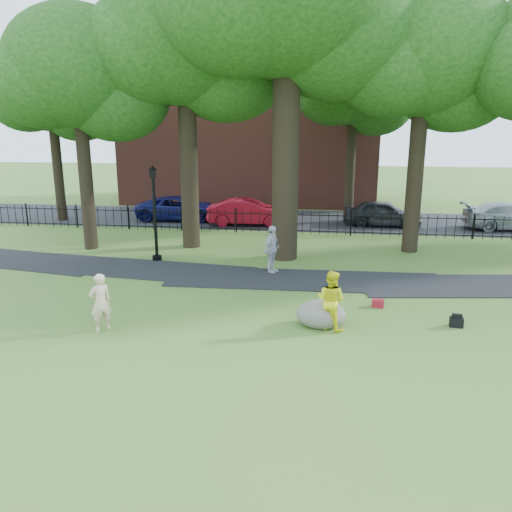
% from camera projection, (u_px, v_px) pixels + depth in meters
% --- Properties ---
extents(ground, '(120.00, 120.00, 0.00)m').
position_uv_depth(ground, '(263.00, 318.00, 14.70)').
color(ground, '#385F21').
rests_on(ground, ground).
extents(footpath, '(36.07, 3.85, 0.03)m').
position_uv_depth(footpath, '(304.00, 280.00, 18.30)').
color(footpath, black).
rests_on(footpath, ground).
extents(street, '(80.00, 7.00, 0.02)m').
position_uv_depth(street, '(297.00, 220.00, 30.03)').
color(street, black).
rests_on(street, ground).
extents(iron_fence, '(44.00, 0.04, 1.20)m').
position_uv_depth(iron_fence, '(293.00, 223.00, 26.04)').
color(iron_fence, black).
rests_on(iron_fence, ground).
extents(brick_building, '(18.00, 8.00, 12.00)m').
position_uv_depth(brick_building, '(251.00, 119.00, 36.73)').
color(brick_building, brown).
rests_on(brick_building, ground).
extents(tree_row, '(26.82, 7.96, 12.42)m').
position_uv_depth(tree_row, '(302.00, 59.00, 20.62)').
color(tree_row, black).
rests_on(tree_row, ground).
extents(woman, '(0.70, 0.69, 1.64)m').
position_uv_depth(woman, '(101.00, 302.00, 13.61)').
color(woman, beige).
rests_on(woman, ground).
extents(man, '(1.02, 0.94, 1.69)m').
position_uv_depth(man, '(331.00, 300.00, 13.70)').
color(man, yellow).
rests_on(man, ground).
extents(pedestrian, '(0.82, 1.17, 1.85)m').
position_uv_depth(pedestrian, '(272.00, 249.00, 19.02)').
color(pedestrian, '#AFAFB4').
rests_on(pedestrian, ground).
extents(boulder, '(1.43, 1.10, 0.82)m').
position_uv_depth(boulder, '(321.00, 312.00, 14.02)').
color(boulder, '#5F5A4F').
rests_on(boulder, ground).
extents(lamppost, '(0.39, 0.39, 3.95)m').
position_uv_depth(lamppost, '(155.00, 215.00, 20.50)').
color(lamppost, black).
rests_on(lamppost, ground).
extents(backpack, '(0.39, 0.27, 0.28)m').
position_uv_depth(backpack, '(456.00, 322.00, 14.02)').
color(backpack, black).
rests_on(backpack, ground).
extents(red_bag, '(0.40, 0.29, 0.25)m').
position_uv_depth(red_bag, '(378.00, 303.00, 15.56)').
color(red_bag, maroon).
rests_on(red_bag, ground).
extents(red_sedan, '(4.71, 2.01, 1.51)m').
position_uv_depth(red_sedan, '(248.00, 212.00, 28.33)').
color(red_sedan, maroon).
rests_on(red_sedan, ground).
extents(navy_van, '(5.22, 2.68, 1.41)m').
position_uv_depth(navy_van, '(179.00, 208.00, 29.90)').
color(navy_van, '#0E1148').
rests_on(navy_van, ground).
extents(grey_car, '(4.41, 2.03, 1.47)m').
position_uv_depth(grey_car, '(383.00, 213.00, 28.06)').
color(grey_car, black).
rests_on(grey_car, ground).
extents(silver_car, '(5.16, 2.37, 1.46)m').
position_uv_depth(silver_car, '(511.00, 216.00, 27.08)').
color(silver_car, '#92969A').
rests_on(silver_car, ground).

